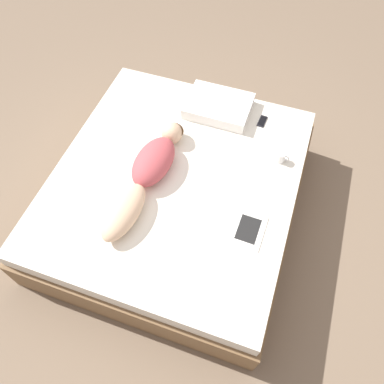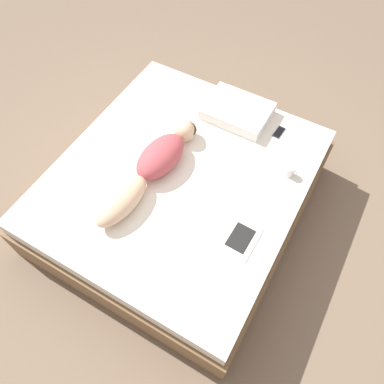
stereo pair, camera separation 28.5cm
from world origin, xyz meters
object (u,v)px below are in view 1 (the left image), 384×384
coffee_mug (281,157)px  person (147,173)px  open_magazine (234,225)px  cell_phone (262,121)px

coffee_mug → person: bearing=-150.7°
open_magazine → coffee_mug: bearing=75.9°
coffee_mug → cell_phone: (-0.24, 0.38, -0.04)m
coffee_mug → cell_phone: bearing=122.3°
person → open_magazine: (0.75, -0.17, -0.09)m
open_magazine → coffee_mug: coffee_mug is taller
person → coffee_mug: person is taller
person → cell_phone: (0.71, 0.91, -0.09)m
coffee_mug → cell_phone: coffee_mug is taller
person → cell_phone: size_ratio=8.47×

